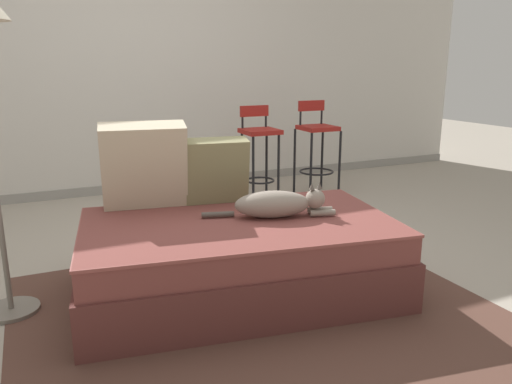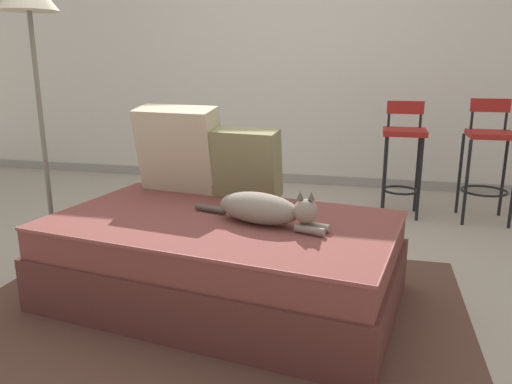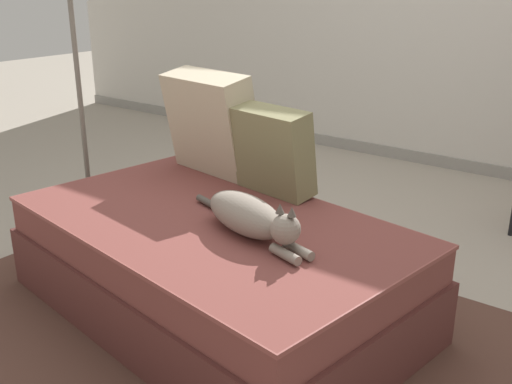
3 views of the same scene
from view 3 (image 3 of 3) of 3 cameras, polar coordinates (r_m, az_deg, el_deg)
name	(u,v)px [view 3 (image 3 of 3)]	position (r m, az deg, el deg)	size (l,w,h in m)	color
ground_plane	(268,275)	(2.93, 1.18, -7.93)	(16.00, 16.00, 0.00)	#A89E8E
wall_baseboard_trim	(437,161)	(4.74, 16.89, 2.89)	(8.00, 0.02, 0.09)	gray
area_rug	(165,341)	(2.47, -8.63, -13.86)	(2.40, 2.10, 0.01)	brown
couch	(213,265)	(2.55, -4.08, -6.93)	(1.83, 1.25, 0.43)	brown
throw_pillow_corner	(211,123)	(2.97, -4.27, 6.58)	(0.52, 0.33, 0.51)	beige
throw_pillow_middle	(273,151)	(2.68, 1.65, 3.95)	(0.41, 0.25, 0.40)	#847F56
cat	(250,216)	(2.28, -0.56, -2.34)	(0.72, 0.30, 0.19)	gray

